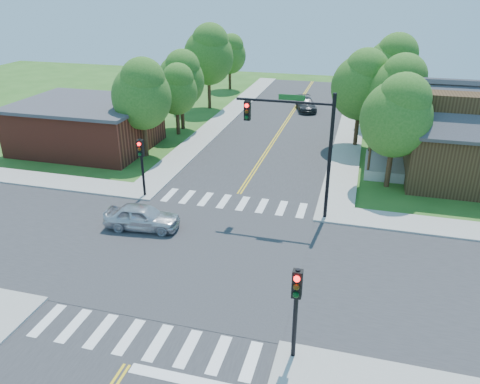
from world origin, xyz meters
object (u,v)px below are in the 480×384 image
(signal_pole_nw, at_px, (141,157))
(car_silver, at_px, (142,217))
(signal_mast_ne, at_px, (300,135))
(car_dgrey, at_px, (306,105))
(signal_pole_se, at_px, (296,298))

(signal_pole_nw, relative_size, car_silver, 0.90)
(signal_mast_ne, height_order, car_dgrey, signal_mast_ne)
(signal_mast_ne, relative_size, car_silver, 1.71)
(car_dgrey, bearing_deg, signal_mast_ne, -100.16)
(signal_mast_ne, relative_size, signal_pole_nw, 1.89)
(signal_mast_ne, bearing_deg, car_dgrey, 96.47)
(signal_pole_se, relative_size, car_silver, 0.90)
(signal_pole_se, bearing_deg, car_silver, 141.98)
(signal_pole_se, distance_m, car_silver, 12.20)
(signal_pole_se, height_order, car_dgrey, signal_pole_se)
(car_silver, bearing_deg, car_dgrey, -15.89)
(car_dgrey, bearing_deg, signal_pole_nw, -122.52)
(signal_pole_se, relative_size, signal_pole_nw, 1.00)
(signal_pole_nw, relative_size, car_dgrey, 0.82)
(car_dgrey, bearing_deg, signal_pole_se, -99.49)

